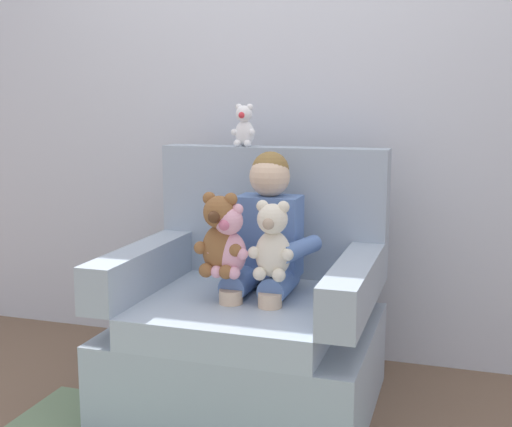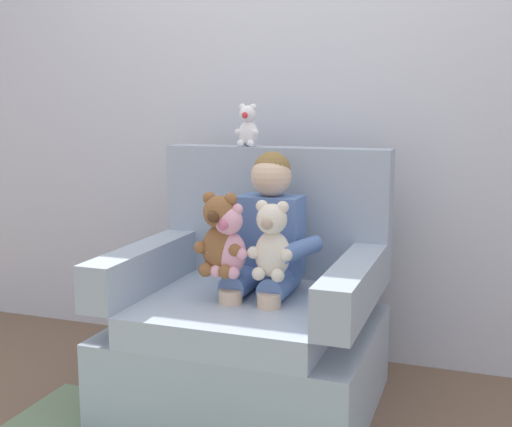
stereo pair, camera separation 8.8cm
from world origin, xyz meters
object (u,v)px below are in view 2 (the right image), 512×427
at_px(plush_pink, 229,242).
at_px(plush_cream, 272,242).
at_px(armchair, 252,325).
at_px(plush_brown, 220,237).
at_px(plush_white_on_backrest, 248,127).
at_px(seated_child, 266,242).

bearing_deg(plush_pink, plush_cream, -14.29).
height_order(armchair, plush_brown, armchair).
height_order(plush_brown, plush_white_on_backrest, plush_white_on_backrest).
distance_m(armchair, seated_child, 0.36).
xyz_separation_m(armchair, seated_child, (0.05, 0.02, 0.36)).
xyz_separation_m(plush_cream, plush_pink, (-0.17, -0.02, -0.01)).
distance_m(seated_child, plush_pink, 0.21).
xyz_separation_m(armchair, plush_cream, (0.14, -0.14, 0.39)).
distance_m(armchair, plush_brown, 0.44).
distance_m(seated_child, plush_cream, 0.19).
relative_size(armchair, plush_cream, 3.49).
bearing_deg(armchair, plush_white_on_backrest, 112.68).
distance_m(armchair, plush_white_on_backrest, 0.89).
bearing_deg(plush_white_on_backrest, plush_pink, -91.32).
bearing_deg(plush_cream, plush_brown, 177.92).
distance_m(plush_pink, plush_white_on_backrest, 0.66).
bearing_deg(armchair, seated_child, 23.51).
xyz_separation_m(armchair, plush_white_on_backrest, (-0.14, 0.33, 0.82)).
bearing_deg(seated_child, armchair, -149.59).
bearing_deg(plush_white_on_backrest, plush_cream, -73.03).
distance_m(plush_cream, plush_pink, 0.17).
bearing_deg(plush_white_on_backrest, seated_child, -70.92).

